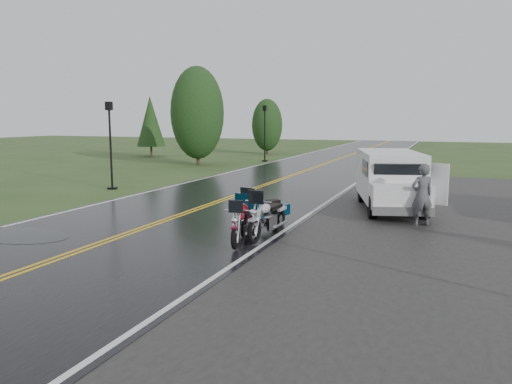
# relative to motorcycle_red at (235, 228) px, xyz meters

# --- Properties ---
(ground) EXTENTS (120.00, 120.00, 0.00)m
(ground) POSITION_rel_motorcycle_red_xyz_m (-3.38, 0.80, -0.57)
(ground) COLOR #2D471E
(ground) RESTS_ON ground
(road) EXTENTS (8.00, 100.00, 0.04)m
(road) POSITION_rel_motorcycle_red_xyz_m (-3.38, 10.80, -0.55)
(road) COLOR black
(road) RESTS_ON ground
(motorcycle_red) EXTENTS (1.05, 2.02, 1.14)m
(motorcycle_red) POSITION_rel_motorcycle_red_xyz_m (0.00, 0.00, 0.00)
(motorcycle_red) COLOR #5B0A1A
(motorcycle_red) RESTS_ON ground
(motorcycle_teal) EXTENTS (1.33, 2.22, 1.23)m
(motorcycle_teal) POSITION_rel_motorcycle_red_xyz_m (-0.40, 1.55, 0.05)
(motorcycle_teal) COLOR #05253C
(motorcycle_teal) RESTS_ON ground
(motorcycle_silver) EXTENTS (0.92, 2.23, 1.29)m
(motorcycle_silver) POSITION_rel_motorcycle_red_xyz_m (0.23, 0.62, 0.08)
(motorcycle_silver) COLOR #A7A8AF
(motorcycle_silver) RESTS_ON ground
(van_white) EXTENTS (3.21, 5.44, 2.01)m
(van_white) POSITION_rel_motorcycle_red_xyz_m (2.40, 5.05, 0.44)
(van_white) COLOR white
(van_white) RESTS_ON ground
(person_at_van) EXTENTS (0.78, 0.70, 1.78)m
(person_at_van) POSITION_rel_motorcycle_red_xyz_m (3.87, 4.50, 0.32)
(person_at_van) COLOR #4A4A4F
(person_at_van) RESTS_ON ground
(lamp_post_near_left) EXTENTS (0.33, 0.33, 3.85)m
(lamp_post_near_left) POSITION_rel_motorcycle_red_xyz_m (-9.24, 7.56, 1.36)
(lamp_post_near_left) COLOR black
(lamp_post_near_left) RESTS_ON ground
(lamp_post_far_left) EXTENTS (0.35, 0.35, 4.05)m
(lamp_post_far_left) POSITION_rel_motorcycle_red_xyz_m (-7.95, 23.33, 1.45)
(lamp_post_far_left) COLOR black
(lamp_post_far_left) RESTS_ON ground
(tree_left_mid) EXTENTS (3.56, 3.56, 5.56)m
(tree_left_mid) POSITION_rel_motorcycle_red_xyz_m (-11.27, 19.39, 2.21)
(tree_left_mid) COLOR #1E3D19
(tree_left_mid) RESTS_ON ground
(tree_left_far) EXTENTS (2.64, 2.64, 4.07)m
(tree_left_far) POSITION_rel_motorcycle_red_xyz_m (-10.39, 30.44, 1.47)
(tree_left_far) COLOR #1E3D19
(tree_left_far) RESTS_ON ground
(pine_left_far) EXTENTS (2.29, 2.29, 4.77)m
(pine_left_far) POSITION_rel_motorcycle_red_xyz_m (-18.35, 24.60, 1.82)
(pine_left_far) COLOR #1E3D19
(pine_left_far) RESTS_ON ground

